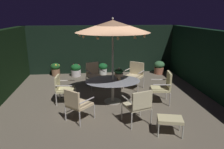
{
  "coord_description": "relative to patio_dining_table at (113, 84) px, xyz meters",
  "views": [
    {
      "loc": [
        -0.69,
        -6.66,
        2.83
      ],
      "look_at": [
        0.08,
        0.06,
        0.89
      ],
      "focal_mm": 33.84,
      "sensor_mm": 36.0,
      "label": 1
    }
  ],
  "objects": [
    {
      "name": "potted_plant_back_right",
      "position": [
        -2.33,
        3.43,
        -0.31
      ],
      "size": [
        0.44,
        0.44,
        0.6
      ],
      "color": "#8A6144",
      "rests_on": "ground_plane"
    },
    {
      "name": "patio_chair_northeast",
      "position": [
        1.63,
        -0.27,
        -0.04
      ],
      "size": [
        0.69,
        0.68,
        1.05
      ],
      "color": "#B5AEA7",
      "rests_on": "ground_plane"
    },
    {
      "name": "hedge_backdrop_right",
      "position": [
        3.59,
        0.13,
        0.53
      ],
      "size": [
        0.3,
        7.73,
        2.31
      ],
      "primitive_type": "cube",
      "color": "black",
      "rests_on": "ground_plane"
    },
    {
      "name": "hedge_backdrop_rear",
      "position": [
        -0.08,
        3.84,
        0.53
      ],
      "size": [
        7.64,
        0.3,
        2.31
      ],
      "primitive_type": "cube",
      "color": "black",
      "rests_on": "ground_plane"
    },
    {
      "name": "patio_chair_east",
      "position": [
        1.03,
        1.28,
        -0.03
      ],
      "size": [
        0.85,
        0.84,
        1.02
      ],
      "color": "#BAB1AA",
      "rests_on": "ground_plane"
    },
    {
      "name": "potted_plant_back_center",
      "position": [
        -0.07,
        3.42,
        -0.34
      ],
      "size": [
        0.44,
        0.44,
        0.54
      ],
      "color": "silver",
      "rests_on": "ground_plane"
    },
    {
      "name": "patio_umbrella",
      "position": [
        0.0,
        0.0,
        1.84
      ],
      "size": [
        2.31,
        2.31,
        2.74
      ],
      "color": "#B8B3A5",
      "rests_on": "ground_plane"
    },
    {
      "name": "patio_dining_table",
      "position": [
        0.0,
        0.0,
        0.0
      ],
      "size": [
        1.81,
        1.36,
        0.75
      ],
      "color": "#B7B4A5",
      "rests_on": "ground_plane"
    },
    {
      "name": "potted_plant_right_far",
      "position": [
        2.68,
        3.19,
        -0.3
      ],
      "size": [
        0.5,
        0.5,
        0.63
      ],
      "color": "#9F5C44",
      "rests_on": "ground_plane"
    },
    {
      "name": "ground_plane",
      "position": [
        -0.08,
        0.13,
        -0.64
      ],
      "size": [
        7.64,
        7.73,
        0.02
      ],
      "primitive_type": "cube",
      "color": "#655B4C"
    },
    {
      "name": "patio_chair_south",
      "position": [
        -1.63,
        0.13,
        -0.09
      ],
      "size": [
        0.61,
        0.63,
        0.92
      ],
      "color": "#B7B0AC",
      "rests_on": "ground_plane"
    },
    {
      "name": "patio_chair_southeast",
      "position": [
        -0.56,
        1.55,
        -0.07
      ],
      "size": [
        0.75,
        0.79,
        0.98
      ],
      "color": "#B7AFAD",
      "rests_on": "ground_plane"
    },
    {
      "name": "centerpiece_planter",
      "position": [
        0.2,
        0.03,
        0.35
      ],
      "size": [
        0.28,
        0.28,
        0.4
      ],
      "color": "olive",
      "rests_on": "patio_dining_table"
    },
    {
      "name": "patio_chair_southwest",
      "position": [
        -1.11,
        -1.21,
        -0.1
      ],
      "size": [
        0.83,
        0.83,
        0.93
      ],
      "color": "#B4AEAB",
      "rests_on": "ground_plane"
    },
    {
      "name": "patio_chair_north",
      "position": [
        0.49,
        -1.57,
        -0.06
      ],
      "size": [
        0.77,
        0.74,
        0.97
      ],
      "color": "#B9B5A7",
      "rests_on": "ground_plane"
    },
    {
      "name": "ottoman_footrest",
      "position": [
        1.14,
        -2.14,
        -0.25
      ],
      "size": [
        0.67,
        0.53,
        0.43
      ],
      "color": "#B5B7A8",
      "rests_on": "ground_plane"
    },
    {
      "name": "potted_plant_right_near",
      "position": [
        -1.37,
        3.24,
        -0.33
      ],
      "size": [
        0.47,
        0.47,
        0.58
      ],
      "color": "silver",
      "rests_on": "ground_plane"
    }
  ]
}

